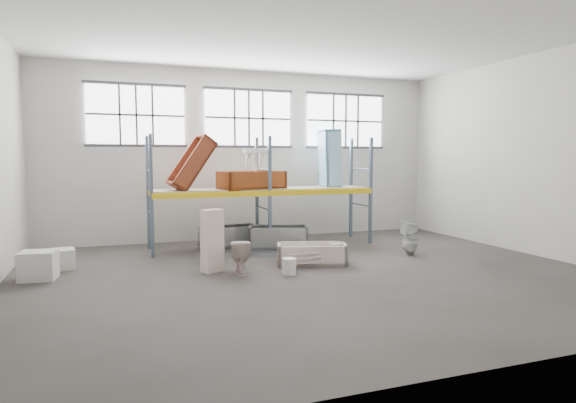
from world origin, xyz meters
name	(u,v)px	position (x,y,z in m)	size (l,w,h in m)	color
floor	(312,276)	(0.00, 0.00, -0.05)	(12.00, 10.00, 0.10)	#4C4541
ceiling	(314,27)	(0.00, 0.00, 5.05)	(12.00, 10.00, 0.10)	silver
wall_back	(248,155)	(0.00, 5.05, 2.50)	(12.00, 0.10, 5.00)	#B8B4AA
wall_front	(494,151)	(0.00, -5.05, 2.50)	(12.00, 0.10, 5.00)	#A5A29A
wall_right	(539,155)	(6.05, 0.00, 2.50)	(0.10, 10.00, 5.00)	#ACA89F
window_left	(136,115)	(-3.20, 4.94, 3.60)	(2.60, 0.04, 1.60)	white
window_mid	(249,118)	(0.00, 4.94, 3.60)	(2.60, 0.04, 1.60)	white
window_right	(345,121)	(3.20, 4.94, 3.60)	(2.60, 0.04, 1.60)	white
rack_upright_la	(152,196)	(-3.00, 2.90, 1.50)	(0.08, 0.08, 3.00)	slate
rack_upright_lb	(148,193)	(-3.00, 4.10, 1.50)	(0.08, 0.08, 3.00)	slate
rack_upright_ma	(270,193)	(0.00, 2.90, 1.50)	(0.08, 0.08, 3.00)	slate
rack_upright_mb	(257,190)	(0.00, 4.10, 1.50)	(0.08, 0.08, 3.00)	slate
rack_upright_ra	(371,191)	(3.00, 2.90, 1.50)	(0.08, 0.08, 3.00)	slate
rack_upright_rb	(351,188)	(3.00, 4.10, 1.50)	(0.08, 0.08, 3.00)	slate
rack_beam_front	(270,193)	(0.00, 2.90, 1.50)	(6.00, 0.10, 0.14)	yellow
rack_beam_back	(257,190)	(0.00, 4.10, 1.50)	(6.00, 0.10, 0.14)	yellow
shelf_deck	(263,189)	(0.00, 3.50, 1.58)	(5.90, 1.10, 0.03)	gray
wet_patch	(272,251)	(0.00, 2.70, 0.00)	(1.80, 1.80, 0.00)	black
bathtub_beige	(312,254)	(0.37, 0.92, 0.23)	(1.56, 0.74, 0.46)	beige
cistern_spare	(338,252)	(0.94, 0.72, 0.28)	(0.41, 0.19, 0.39)	beige
sink_in_tub	(315,258)	(0.37, 0.73, 0.16)	(0.49, 0.49, 0.17)	beige
toilet_beige	(240,256)	(-1.40, 0.57, 0.36)	(0.40, 0.70, 0.72)	beige
cistern_tall	(212,241)	(-1.93, 0.92, 0.67)	(0.43, 0.28, 1.34)	beige
toilet_white	(410,238)	(3.10, 1.05, 0.42)	(0.38, 0.39, 0.85)	silver
steel_tub_left	(230,236)	(-0.89, 3.74, 0.28)	(1.55, 0.72, 0.57)	#96989C
steel_tub_right	(278,237)	(0.31, 3.14, 0.29)	(1.58, 0.74, 0.58)	#93989B
rust_tub_flat	(252,180)	(-0.33, 3.47, 1.82)	(1.75, 0.82, 0.49)	#9C4413
rust_tub_tilted	(192,163)	(-1.94, 3.46, 2.29)	(1.52, 0.71, 0.43)	brown
sink_on_shelf	(256,170)	(-0.29, 3.17, 2.09)	(0.70, 0.54, 0.62)	white
blue_tub_upright	(330,159)	(2.11, 3.75, 2.40)	(1.68, 0.79, 0.47)	#88C1E4
bucket	(289,266)	(-0.47, 0.13, 0.17)	(0.29, 0.29, 0.34)	silver
carton_near	(38,265)	(-5.33, 1.44, 0.29)	(0.67, 0.57, 0.57)	beige
carton_far	(61,259)	(-4.98, 2.28, 0.22)	(0.53, 0.53, 0.44)	beige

